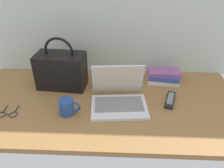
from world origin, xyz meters
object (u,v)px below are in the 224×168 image
(laptop, at_px, (119,97))
(book_stack, at_px, (163,76))
(handbag, at_px, (61,70))
(eyeglasses, at_px, (8,114))
(coffee_mug, at_px, (67,107))
(remote_control_near, at_px, (170,100))

(laptop, relative_size, book_stack, 1.51)
(handbag, height_order, book_stack, handbag)
(laptop, height_order, eyeglasses, laptop)
(laptop, bearing_deg, coffee_mug, -159.78)
(coffee_mug, bearing_deg, laptop, 20.22)
(book_stack, bearing_deg, coffee_mug, -147.39)
(remote_control_near, height_order, eyeglasses, remote_control_near)
(coffee_mug, height_order, handbag, handbag)
(eyeglasses, bearing_deg, book_stack, 23.63)
(handbag, bearing_deg, remote_control_near, -12.36)
(book_stack, bearing_deg, remote_control_near, -87.96)
(laptop, height_order, handbag, handbag)
(coffee_mug, height_order, book_stack, coffee_mug)
(coffee_mug, relative_size, eyeglasses, 1.03)
(eyeglasses, height_order, handbag, handbag)
(coffee_mug, xyz_separation_m, eyeglasses, (-0.32, -0.03, -0.04))
(eyeglasses, bearing_deg, remote_control_near, 10.12)
(coffee_mug, bearing_deg, handbag, 107.83)
(laptop, bearing_deg, handbag, 153.92)
(coffee_mug, relative_size, remote_control_near, 0.70)
(coffee_mug, bearing_deg, eyeglasses, -175.28)
(coffee_mug, xyz_separation_m, handbag, (-0.09, 0.28, 0.07))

